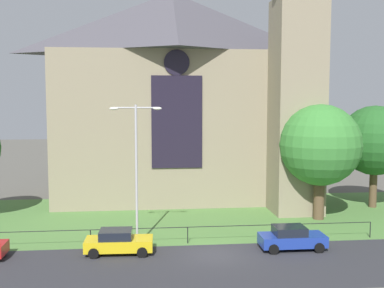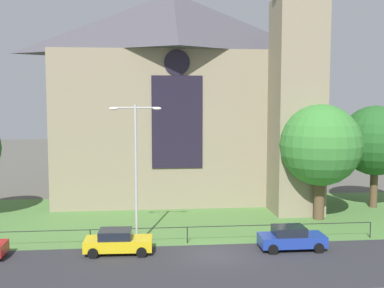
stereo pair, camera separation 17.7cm
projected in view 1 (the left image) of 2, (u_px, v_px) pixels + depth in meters
The scene contains 10 objects.
ground at pixel (196, 216), 39.32m from camera, with size 160.00×160.00×0.00m, color #56544C.
road_asphalt at pixel (220, 266), 27.44m from camera, with size 120.00×8.00×0.01m, color #2D2D33.
grass_verge at pixel (199, 222), 37.34m from camera, with size 120.00×20.00×0.01m, color #517F3D.
church_building at pixel (181, 93), 46.03m from camera, with size 23.20×16.20×26.00m.
iron_railing at pixel (188, 229), 31.66m from camera, with size 25.76×0.07×1.13m.
tree_right_far at pixel (375, 141), 41.92m from camera, with size 6.20×6.20×9.13m.
tree_right_near at pixel (320, 145), 37.66m from camera, with size 6.51×6.51×9.29m.
streetlamp_near at pixel (136, 158), 30.76m from camera, with size 3.37×0.26×9.31m.
parked_car_yellow at pixel (118, 242), 29.58m from camera, with size 4.26×2.15×1.51m.
parked_car_blue at pixel (292, 238), 30.41m from camera, with size 4.21×2.04×1.51m.
Camera 1 is at (-4.35, -28.35, 9.61)m, focal length 44.16 mm.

